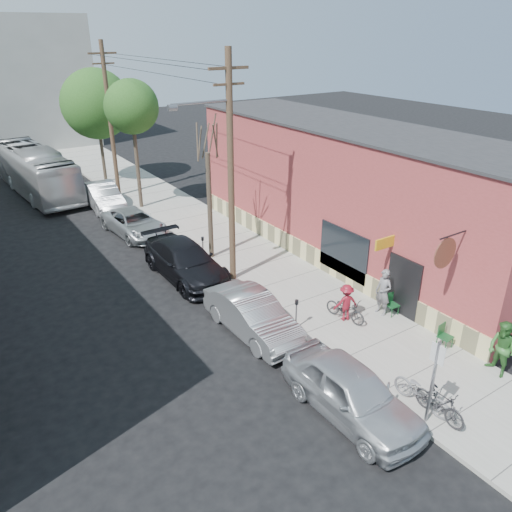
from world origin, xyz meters
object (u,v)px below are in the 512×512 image
car_0 (351,392)px  bus (36,171)px  tree_leafy_mid (132,107)px  car_1 (253,315)px  patio_chair_a (392,305)px  parked_bike_a (440,404)px  patron_grey (383,292)px  car_4 (103,196)px  utility_pole_near (230,167)px  tree_leafy_far (96,104)px  patron_green (502,349)px  cyclist (346,302)px  tree_bare (210,207)px  car_3 (134,223)px  parking_meter_far (203,245)px  parked_bike_b (422,392)px  car_2 (185,261)px  sign_post (434,375)px  parking_meter_near (296,309)px  patio_chair_b (445,337)px

car_0 → bus: bus is taller
tree_leafy_mid → car_1: size_ratio=1.66×
patio_chair_a → parked_bike_a: size_ratio=0.50×
patron_grey → car_4: (-5.02, 19.58, -0.31)m
utility_pole_near → car_1: (-1.59, -4.17, -4.62)m
tree_leafy_far → patio_chair_a: (3.31, -25.51, -5.25)m
patron_green → cyclist: patron_green is taller
tree_bare → car_0: 12.53m
car_0 → car_3: 17.58m
tree_bare → car_3: size_ratio=1.08×
tree_bare → car_0: size_ratio=1.08×
parking_meter_far → tree_leafy_far: size_ratio=0.15×
bus → patio_chair_a: bearing=-76.5°
patio_chair_a → patron_green: 4.66m
parked_bike_b → patron_grey: bearing=51.4°
parked_bike_b → car_4: car_4 is taller
car_1 → car_4: 17.67m
parked_bike_b → car_3: bearing=91.5°
car_1 → car_2: 5.75m
parked_bike_a → patio_chair_a: bearing=55.6°
patio_chair_a → car_1: bearing=163.9°
patio_chair_a → sign_post: bearing=-121.9°
parking_meter_near → car_4: 18.57m
patron_green → parked_bike_b: patron_green is taller
tree_bare → patron_green: tree_bare is taller
utility_pole_near → car_3: utility_pole_near is taller
car_0 → car_2: size_ratio=0.87×
tree_leafy_far → car_1: tree_leafy_far is taller
tree_leafy_mid → sign_post: bearing=-91.1°
parked_bike_a → car_0: size_ratio=0.36×
tree_leafy_mid → parked_bike_b: size_ratio=4.01×
tree_leafy_mid → car_0: 22.42m
tree_leafy_far → bus: (-4.79, 0.10, -4.21)m
sign_post → parking_meter_near: 6.19m
patio_chair_b → car_0: 5.20m
tree_leafy_far → car_3: 12.41m
patio_chair_b → car_0: size_ratio=0.18×
tree_leafy_mid → car_1: (-2.00, -16.25, -5.65)m
utility_pole_near → cyclist: size_ratio=6.47×
parking_meter_near → car_4: car_4 is taller
tree_leafy_mid → parked_bike_b: 23.42m
car_0 → utility_pole_near: bearing=80.3°
utility_pole_near → car_2: 5.10m
patio_chair_b → patron_grey: bearing=86.0°
patio_chair_b → parking_meter_far: bearing=101.0°
tree_bare → patron_grey: size_ratio=2.71×
car_4 → patio_chair_b: bearing=-74.0°
patio_chair_a → patio_chair_b: (-0.14, -2.67, 0.00)m
parking_meter_near → patio_chair_b: size_ratio=1.41×
parking_meter_far → car_3: size_ratio=0.25×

